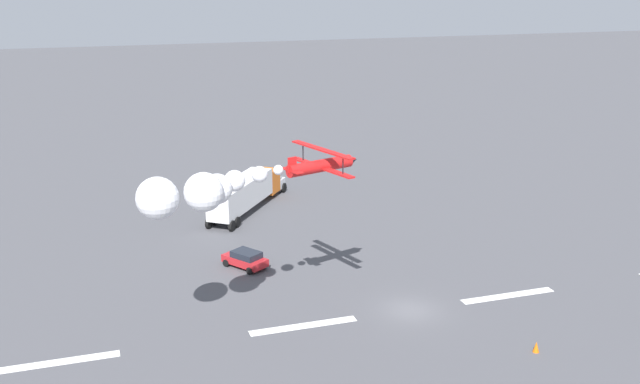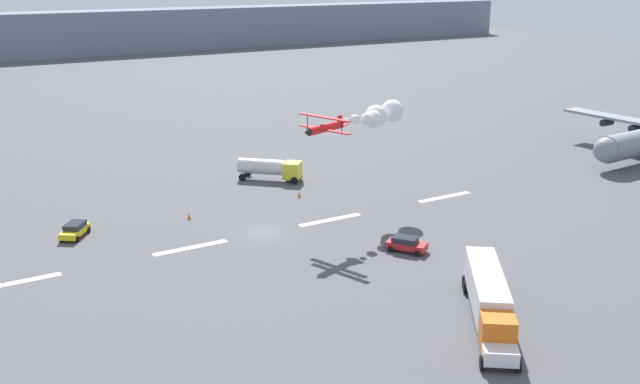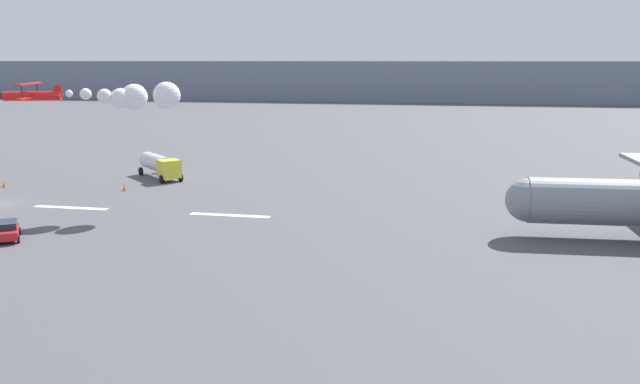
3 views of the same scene
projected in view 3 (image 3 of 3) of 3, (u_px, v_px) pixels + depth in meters
The scene contains 8 objects.
runway_stripe_3 at pixel (71, 208), 67.96m from camera, with size 8.00×0.90×0.01m, color white.
runway_stripe_4 at pixel (230, 215), 64.66m from camera, with size 8.00×0.90×0.01m, color white.
mountain_ridge_distant at pixel (327, 81), 243.86m from camera, with size 396.00×16.00×14.17m, color slate.
stunt_biplane_red at pixel (130, 96), 65.42m from camera, with size 16.54×9.00×2.76m.
fuel_tanker_truck at pixel (160, 165), 84.58m from camera, with size 7.86×7.70×2.90m.
followme_car_yellow at pixel (7, 230), 55.82m from camera, with size 3.72×4.34×1.52m.
traffic_cone_near at pixel (4, 184), 78.76m from camera, with size 0.44×0.44×0.75m, color orange.
traffic_cone_far at pixel (124, 188), 76.59m from camera, with size 0.44×0.44×0.75m, color orange.
Camera 3 is at (46.45, -60.00, 14.78)m, focal length 37.64 mm.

